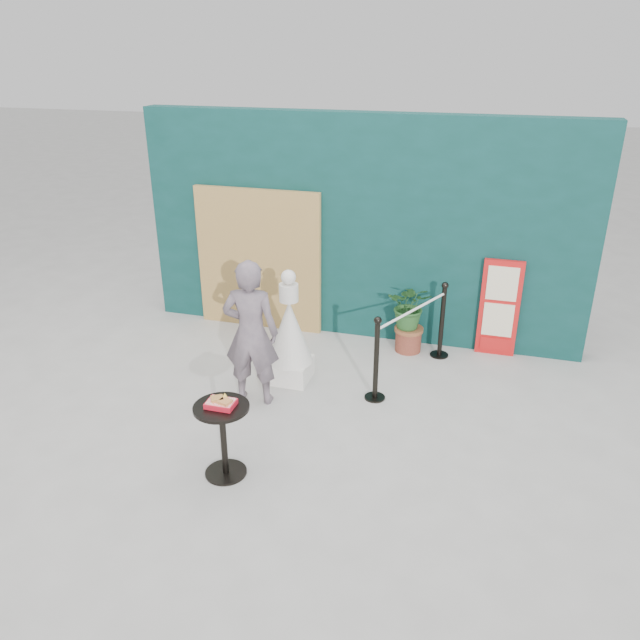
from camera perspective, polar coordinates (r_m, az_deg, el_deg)
The scene contains 10 objects.
ground at distance 6.34m, azimuth -3.09°, elevation -12.58°, with size 60.00×60.00×0.00m, color #ADAAA5.
back_wall at distance 8.44m, azimuth 3.72°, elevation 8.30°, with size 6.00×0.30×3.00m, color #0B312E.
bamboo_fence at distance 8.79m, azimuth -5.64°, elevation 5.47°, with size 1.80×0.08×2.00m, color tan.
woman at distance 6.92m, azimuth -6.33°, elevation -1.20°, with size 0.62×0.41×1.70m, color slate.
menu_board at distance 8.36m, azimuth 16.07°, elevation 1.03°, with size 0.50×0.07×1.30m.
statue at distance 7.43m, azimuth -2.79°, elevation -1.52°, with size 0.55×0.55×1.42m.
cafe_table at distance 5.94m, azimuth -8.87°, elevation -9.85°, with size 0.52×0.52×0.75m.
food_basket at distance 5.78m, azimuth -9.03°, elevation -7.46°, with size 0.26×0.19×0.11m.
planter at distance 8.23m, azimuth 8.23°, elevation 0.72°, with size 0.57×0.49×0.96m.
stanchion_barrier at distance 7.62m, azimuth 8.34°, elevation -1.78°, with size 0.84×1.54×1.03m.
Camera 1 is at (1.73, -4.79, 3.78)m, focal length 35.00 mm.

